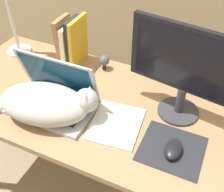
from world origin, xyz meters
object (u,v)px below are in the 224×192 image
Objects in this scene: laptop at (53,98)px; notepad at (116,124)px; cat at (47,103)px; computer_mouse at (173,149)px; webcam at (104,61)px; external_monitor at (187,69)px; book_row at (71,42)px.

laptop is 0.30m from notepad.
laptop is 0.79× the size of cat.
computer_mouse is 0.60m from webcam.
external_monitor reaches higher than book_row.
cat is 0.53m from computer_mouse.
computer_mouse is 1.31× the size of webcam.
webcam is (-0.21, 0.33, 0.05)m from notepad.
external_monitor is 1.85× the size of notepad.
notepad is (-0.21, -0.18, -0.23)m from external_monitor.
notepad is at bearing 1.77° from laptop.
book_row is at bearing 166.81° from external_monitor.
notepad is (-0.25, 0.04, -0.02)m from computer_mouse.
external_monitor is at bearing 20.12° from laptop.
external_monitor reaches higher than laptop.
cat is 0.29m from notepad.
webcam reaches higher than notepad.
laptop is 0.55m from computer_mouse.
external_monitor is (0.49, 0.25, 0.16)m from cat.
book_row is 1.02× the size of notepad.
webcam is at bearing 4.58° from book_row.
external_monitor is at bearing -13.19° from book_row.
notepad is (0.39, -0.32, -0.12)m from book_row.
webcam is at bearing 81.35° from cat.
cat is 1.84× the size of book_row.
book_row is (-0.60, 0.14, -0.11)m from external_monitor.
laptop is 4.81× the size of webcam.
webcam is at bearing 159.98° from external_monitor.
notepad is at bearing -39.16° from book_row.
laptop is 1.46× the size of book_row.
book_row is 0.19m from webcam.
external_monitor reaches higher than notepad.
cat is 6.05× the size of webcam.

